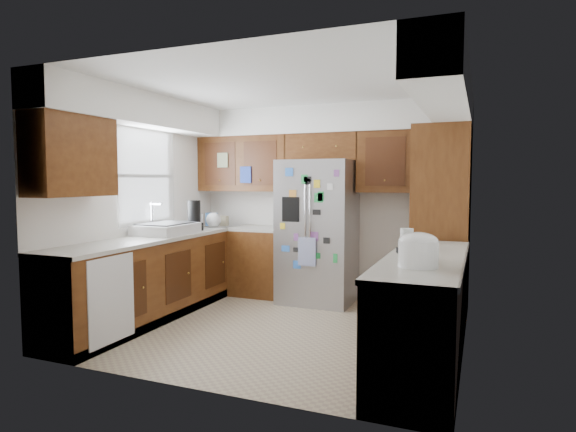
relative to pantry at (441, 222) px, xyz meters
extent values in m
plane|color=tan|center=(-1.50, -1.15, -1.07)|extent=(3.60, 3.60, 0.00)
cube|color=white|center=(-1.50, 0.45, 0.18)|extent=(3.60, 0.04, 2.50)
cube|color=white|center=(-3.30, -1.15, 0.18)|extent=(0.04, 3.20, 2.50)
cube|color=white|center=(0.30, -1.15, 0.18)|extent=(0.04, 3.20, 2.50)
cube|color=white|center=(-1.50, -2.75, 0.18)|extent=(3.60, 0.04, 2.50)
cube|color=white|center=(-1.50, -1.15, 1.43)|extent=(3.60, 3.20, 0.02)
cube|color=white|center=(-1.50, 0.26, 1.25)|extent=(3.60, 0.38, 0.35)
cube|color=white|center=(-3.11, -1.15, 1.25)|extent=(0.38, 3.20, 0.35)
cube|color=white|center=(0.11, -1.15, 1.25)|extent=(0.38, 3.20, 0.35)
cube|color=#49230E|center=(-2.63, 0.28, 0.70)|extent=(1.33, 0.34, 0.75)
cube|color=#49230E|center=(-0.36, 0.28, 0.70)|extent=(1.33, 0.34, 0.75)
cube|color=#49230E|center=(-3.13, -2.30, 0.70)|extent=(0.34, 0.85, 0.75)
cube|color=white|center=(-3.29, -1.05, 0.53)|extent=(0.02, 0.90, 1.05)
cube|color=white|center=(-3.25, -1.05, 0.53)|extent=(0.01, 1.02, 1.15)
cube|color=#1C38A8|center=(-2.54, 0.09, 0.55)|extent=(0.16, 0.02, 0.22)
cube|color=beige|center=(-2.88, 0.09, 0.75)|extent=(0.16, 0.02, 0.20)
cube|color=#49230E|center=(-3.00, -1.45, -0.64)|extent=(0.60, 2.60, 0.88)
cube|color=#49230E|center=(-2.33, 0.15, -0.64)|extent=(0.75, 0.60, 0.88)
cube|color=beige|center=(-3.00, -1.45, -0.17)|extent=(0.63, 2.60, 0.04)
cube|color=beige|center=(-2.33, 0.15, -0.17)|extent=(0.75, 0.60, 0.04)
cube|color=black|center=(-3.00, -1.45, -1.02)|extent=(0.60, 2.60, 0.10)
cube|color=silver|center=(-2.69, -2.30, -0.61)|extent=(0.01, 0.58, 0.80)
cube|color=#49230E|center=(0.00, -1.62, -0.64)|extent=(0.60, 2.25, 0.88)
cube|color=beige|center=(0.00, -1.62, -0.17)|extent=(0.63, 2.25, 0.04)
cube|color=black|center=(0.00, -1.62, -1.02)|extent=(0.60, 2.25, 0.10)
cube|color=#49230E|center=(0.00, 0.00, 0.00)|extent=(0.60, 0.90, 2.15)
cube|color=gray|center=(-1.50, 0.05, -0.17)|extent=(0.90, 0.75, 1.80)
cylinder|color=silver|center=(-1.53, -0.34, -0.02)|extent=(0.02, 0.02, 0.90)
cylinder|color=silver|center=(-1.47, -0.34, -0.02)|extent=(0.02, 0.02, 0.90)
cube|color=black|center=(-1.72, -0.33, 0.12)|extent=(0.22, 0.01, 0.30)
cube|color=silver|center=(-1.50, -0.35, -0.38)|extent=(0.22, 0.01, 0.34)
cube|color=blue|center=(-1.64, -0.33, -0.55)|extent=(0.10, 0.00, 0.10)
cube|color=#8C4C99|center=(-1.65, -0.33, -0.21)|extent=(0.06, 0.00, 0.09)
cube|color=green|center=(-1.54, -0.33, 0.49)|extent=(0.08, 0.00, 0.11)
cube|color=green|center=(-1.38, -0.33, -0.42)|extent=(0.07, 0.00, 0.07)
cube|color=green|center=(-1.34, -0.33, 0.29)|extent=(0.07, 0.00, 0.11)
cube|color=#8C4C99|center=(-1.15, -0.33, 0.56)|extent=(0.06, 0.00, 0.08)
cube|color=orange|center=(-1.69, -0.33, 0.31)|extent=(0.09, 0.00, 0.11)
cube|color=black|center=(-1.64, -0.33, -0.36)|extent=(0.09, 0.00, 0.06)
cube|color=green|center=(-1.16, -0.33, -0.44)|extent=(0.05, 0.00, 0.11)
cube|color=black|center=(-1.26, -0.33, -0.23)|extent=(0.08, 0.00, 0.07)
cube|color=green|center=(-1.37, -0.33, 0.27)|extent=(0.11, 0.00, 0.11)
cube|color=white|center=(-1.23, -0.33, 0.40)|extent=(0.07, 0.00, 0.08)
cube|color=yellow|center=(-1.39, -0.33, 0.43)|extent=(0.08, 0.00, 0.10)
cube|color=#8C4C99|center=(-1.42, -0.33, -0.19)|extent=(0.11, 0.00, 0.11)
cube|color=black|center=(-1.50, -0.33, 0.49)|extent=(0.09, 0.00, 0.06)
cube|color=black|center=(-1.39, -0.33, 0.10)|extent=(0.10, 0.00, 0.06)
cube|color=blue|center=(-1.49, -0.33, -0.39)|extent=(0.07, 0.00, 0.08)
cube|color=blue|center=(-1.74, -0.33, 0.57)|extent=(0.10, 0.00, 0.10)
cube|color=black|center=(-1.50, -0.33, 0.46)|extent=(0.07, 0.00, 0.07)
cube|color=yellow|center=(-1.82, -0.33, -0.08)|extent=(0.06, 0.00, 0.08)
cube|color=blue|center=(-1.79, -0.33, -0.36)|extent=(0.11, 0.00, 0.07)
cube|color=#49230E|center=(-1.50, 0.28, 0.90)|extent=(0.96, 0.34, 0.35)
sphere|color=#122AB5|center=(-1.85, 0.22, 1.21)|extent=(0.26, 0.26, 0.26)
cylinder|color=black|center=(-1.38, 0.25, 1.15)|extent=(0.25, 0.25, 0.15)
ellipsoid|color=#333338|center=(-1.38, 0.25, 1.22)|extent=(0.24, 0.24, 0.11)
cube|color=silver|center=(-3.00, -1.05, -0.09)|extent=(0.52, 0.70, 0.12)
cube|color=black|center=(-3.00, -1.05, -0.03)|extent=(0.44, 0.60, 0.02)
cylinder|color=silver|center=(-3.20, -1.05, 0.07)|extent=(0.02, 0.02, 0.30)
cylinder|color=silver|center=(-3.14, -1.05, 0.20)|extent=(0.16, 0.02, 0.02)
cube|color=yellow|center=(-2.80, -1.25, -0.13)|extent=(0.10, 0.18, 0.04)
cube|color=black|center=(-2.91, -0.59, -0.10)|extent=(0.18, 0.14, 0.10)
cylinder|color=black|center=(-2.91, -0.59, 0.09)|extent=(0.16, 0.16, 0.28)
cylinder|color=gray|center=(-3.01, -0.36, -0.05)|extent=(0.14, 0.14, 0.20)
sphere|color=silver|center=(-2.91, -0.13, -0.05)|extent=(0.20, 0.20, 0.20)
cube|color=#3F72B2|center=(-3.05, 0.06, -0.06)|extent=(0.14, 0.10, 0.18)
cube|color=#BFB28C|center=(-2.88, 0.11, -0.08)|extent=(0.10, 0.08, 0.14)
cylinder|color=silver|center=(-2.98, -0.69, -0.10)|extent=(0.08, 0.08, 0.11)
cylinder|color=white|center=(0.00, -2.14, -0.06)|extent=(0.29, 0.29, 0.19)
ellipsoid|color=white|center=(0.00, -2.14, 0.04)|extent=(0.28, 0.28, 0.12)
cube|color=black|center=(-0.13, -2.14, -0.04)|extent=(0.04, 0.06, 0.04)
cylinder|color=white|center=(-0.14, -1.73, -0.04)|extent=(0.11, 0.11, 0.24)
camera|label=1|loc=(0.42, -5.71, 0.48)|focal=30.00mm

